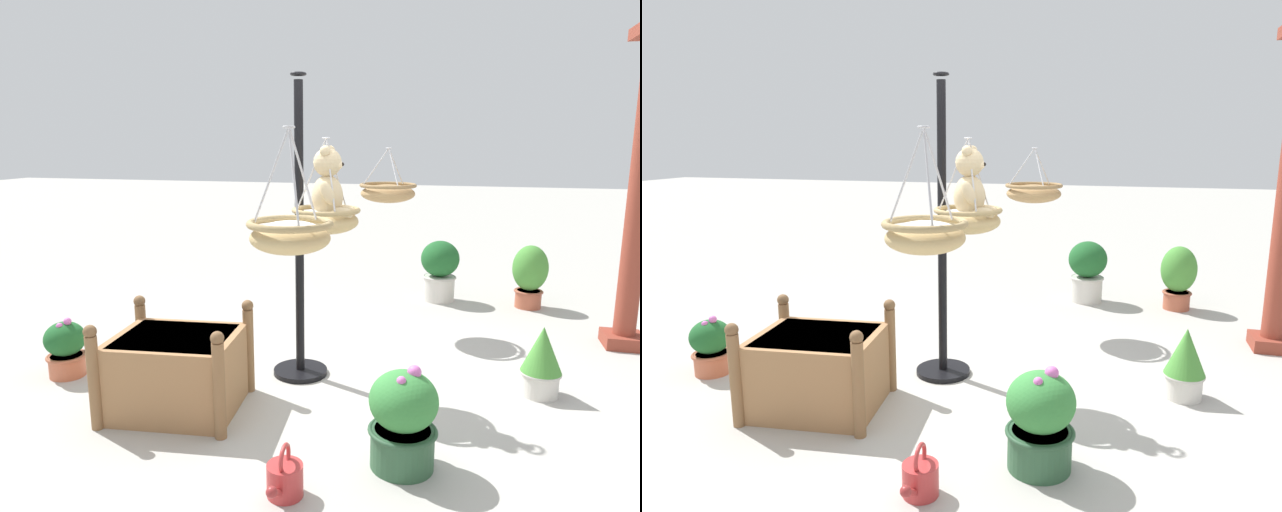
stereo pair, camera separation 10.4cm
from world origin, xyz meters
TOP-DOWN VIEW (x-y plane):
  - ground_plane at (0.00, 0.00)m, footprint 40.00×40.00m
  - display_pole_central at (-0.19, -0.18)m, footprint 0.44×0.44m
  - hanging_basket_with_teddy at (-0.04, 0.07)m, footprint 0.51×0.51m
  - teddy_bear at (-0.04, 0.09)m, footprint 0.37×0.32m
  - hanging_basket_left_high at (-1.62, 0.32)m, footprint 0.57×0.57m
  - hanging_basket_right_low at (1.35, 0.21)m, footprint 0.44×0.44m
  - greenhouse_pillar_left at (-1.52, 2.56)m, footprint 0.37×0.37m
  - wooden_planter_box at (0.62, -0.86)m, footprint 0.88×1.01m
  - potted_plant_fern_front at (0.97, 0.77)m, footprint 0.41×0.41m
  - potted_plant_flowering_red at (-2.62, 1.83)m, footprint 0.39×0.39m
  - potted_plant_tall_leafy at (-0.24, 1.68)m, footprint 0.30×0.30m
  - potted_plant_bushy_green at (-2.67, 0.83)m, footprint 0.45×0.45m
  - potted_plant_small_succulent at (0.31, -2.02)m, footprint 0.32×0.32m
  - watering_can at (1.41, 0.19)m, footprint 0.35×0.20m

SIDE VIEW (x-z plane):
  - ground_plane at x=0.00m, z-range 0.00..0.00m
  - watering_can at x=1.41m, z-range -0.05..0.25m
  - potted_plant_small_succulent at x=0.31m, z-range -0.01..0.48m
  - potted_plant_tall_leafy at x=-0.24m, z-range 0.00..0.54m
  - wooden_planter_box at x=0.62m, z-range -0.06..0.66m
  - potted_plant_fern_front at x=0.97m, z-range -0.01..0.62m
  - potted_plant_flowering_red at x=-2.62m, z-range 0.03..0.75m
  - potted_plant_bushy_green at x=-2.67m, z-range 0.03..0.75m
  - display_pole_central at x=-0.19m, z-range -0.46..1.92m
  - hanging_basket_with_teddy at x=-0.04m, z-range 0.96..1.67m
  - greenhouse_pillar_left at x=-1.52m, z-range -0.05..2.78m
  - hanging_basket_left_high at x=-1.62m, z-range 1.11..1.65m
  - hanging_basket_right_low at x=1.35m, z-range 1.12..1.74m
  - teddy_bear at x=-0.04m, z-range 1.28..1.81m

